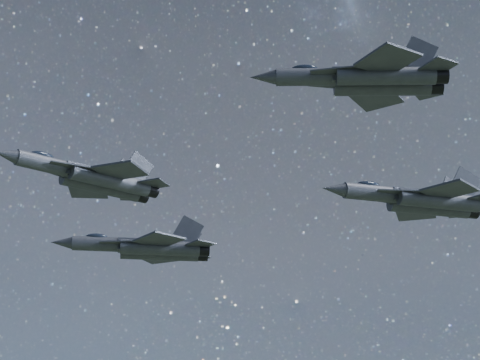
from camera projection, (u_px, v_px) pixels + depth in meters
name	position (u px, v px, depth m)	size (l,w,h in m)	color
jet_lead	(93.00, 178.00, 78.36)	(17.59, 11.91, 4.43)	#2B2E36
jet_left	(147.00, 248.00, 98.06)	(20.21, 13.78, 5.08)	#2B2E36
jet_right	(368.00, 79.00, 67.01)	(16.91, 11.19, 4.32)	#2B2E36
jet_slot	(421.00, 200.00, 84.54)	(19.29, 13.54, 4.87)	#2B2E36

